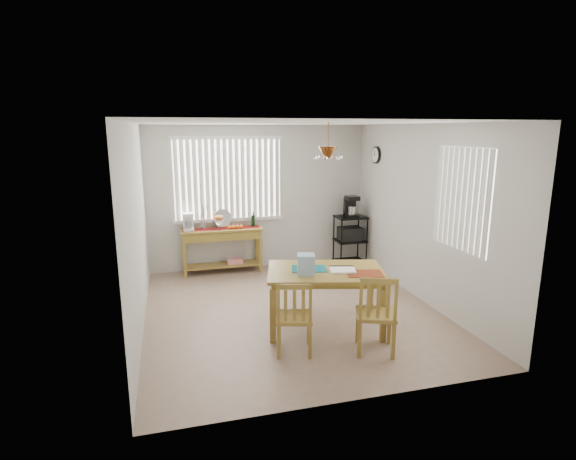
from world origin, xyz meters
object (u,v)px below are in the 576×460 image
object	(u,v)px
sideboard	(222,240)
wire_cart	(350,236)
dining_table	(326,277)
chair_left	(294,318)
cart_items	(351,207)
chair_right	(376,314)

from	to	relation	value
sideboard	wire_cart	size ratio (longest dim) A/B	1.52
wire_cart	dining_table	world-z (taller)	wire_cart
sideboard	chair_left	size ratio (longest dim) A/B	1.62
sideboard	dining_table	distance (m)	2.85
wire_cart	cart_items	size ratio (longest dim) A/B	2.43
cart_items	dining_table	distance (m)	2.92
wire_cart	chair_right	world-z (taller)	chair_right
wire_cart	dining_table	distance (m)	2.88
dining_table	chair_left	xyz separation A→B (m)	(-0.57, -0.55, -0.26)
sideboard	chair_left	bearing A→B (deg)	-82.66
sideboard	wire_cart	world-z (taller)	wire_cart
sideboard	cart_items	world-z (taller)	cart_items
cart_items	chair_right	world-z (taller)	cart_items
sideboard	dining_table	bearing A→B (deg)	-69.79
dining_table	chair_left	world-z (taller)	chair_left
cart_items	dining_table	xyz separation A→B (m)	(-1.40, -2.53, -0.43)
cart_items	chair_left	bearing A→B (deg)	-122.53
dining_table	chair_right	bearing A→B (deg)	-67.03
dining_table	chair_right	distance (m)	0.88
sideboard	cart_items	size ratio (longest dim) A/B	3.69
dining_table	chair_right	size ratio (longest dim) A/B	1.73
dining_table	cart_items	bearing A→B (deg)	61.10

